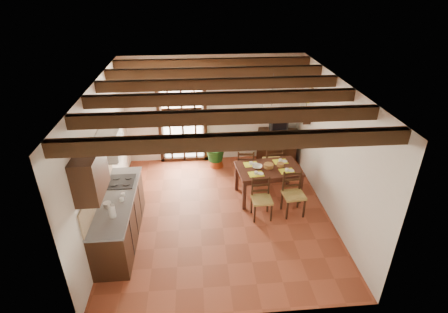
{
  "coord_description": "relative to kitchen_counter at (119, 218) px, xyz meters",
  "views": [
    {
      "loc": [
        -0.44,
        -5.97,
        4.56
      ],
      "look_at": [
        0.1,
        0.4,
        1.15
      ],
      "focal_mm": 28.0,
      "sensor_mm": 36.0,
      "label": 1
    }
  ],
  "objects": [
    {
      "name": "wall_shelf",
      "position": [
        4.1,
        2.2,
        1.04
      ],
      "size": [
        0.2,
        0.42,
        0.2
      ],
      "color": "black",
      "rests_on": "room_shell"
    },
    {
      "name": "chair_near_left",
      "position": [
        2.78,
        0.42,
        -0.2
      ],
      "size": [
        0.42,
        0.4,
        0.87
      ],
      "rotation": [
        0.0,
        0.0,
        0.03
      ],
      "color": "#AC9649",
      "rests_on": "ground_plane"
    },
    {
      "name": "table_bowl",
      "position": [
        2.8,
        1.18,
        0.3
      ],
      "size": [
        0.26,
        0.26,
        0.05
      ],
      "primitive_type": "imported",
      "rotation": [
        0.0,
        0.0,
        -0.24
      ],
      "color": "white",
      "rests_on": "dining_table"
    },
    {
      "name": "dining_table",
      "position": [
        3.05,
        1.15,
        0.18
      ],
      "size": [
        1.45,
        1.01,
        0.74
      ],
      "rotation": [
        0.0,
        0.0,
        0.1
      ],
      "color": "#351911",
      "rests_on": "ground_plane"
    },
    {
      "name": "chair_near_right",
      "position": [
        3.46,
        0.49,
        -0.18
      ],
      "size": [
        0.46,
        0.44,
        0.93
      ],
      "rotation": [
        0.0,
        0.0,
        0.09
      ],
      "color": "#AC9649",
      "rests_on": "ground_plane"
    },
    {
      "name": "counter_items",
      "position": [
        0.0,
        0.09,
        0.49
      ],
      "size": [
        0.5,
        1.43,
        0.25
      ],
      "color": "black",
      "rests_on": "kitchen_counter"
    },
    {
      "name": "range_hood",
      "position": [
        -0.09,
        0.55,
        1.26
      ],
      "size": [
        0.38,
        0.6,
        0.54
      ],
      "color": "white",
      "rests_on": "room_shell"
    },
    {
      "name": "chair_far_left",
      "position": [
        2.64,
        1.82,
        -0.2
      ],
      "size": [
        0.44,
        0.42,
        0.88
      ],
      "rotation": [
        0.0,
        0.0,
        3.05
      ],
      "color": "#AC9649",
      "rests_on": "ground_plane"
    },
    {
      "name": "potted_plant",
      "position": [
        2.0,
        2.64,
        0.1
      ],
      "size": [
        2.38,
        2.19,
        2.2
      ],
      "primitive_type": "imported",
      "rotation": [
        0.0,
        0.0,
        0.29
      ],
      "color": "#144C19",
      "rests_on": "ground_plane"
    },
    {
      "name": "framed_picture",
      "position": [
        4.18,
        2.2,
        1.58
      ],
      "size": [
        0.03,
        0.32,
        0.32
      ],
      "color": "brown",
      "rests_on": "room_shell"
    },
    {
      "name": "kitchen_counter",
      "position": [
        0.0,
        0.0,
        0.0
      ],
      "size": [
        0.64,
        2.25,
        1.38
      ],
      "color": "black",
      "rests_on": "ground_plane"
    },
    {
      "name": "ceiling_beams",
      "position": [
        1.96,
        0.6,
        2.22
      ],
      "size": [
        4.5,
        4.34,
        0.2
      ],
      "color": "black",
      "rests_on": "room_shell"
    },
    {
      "name": "chair_far_right",
      "position": [
        3.32,
        1.88,
        -0.17
      ],
      "size": [
        0.45,
        0.43,
        0.96
      ],
      "rotation": [
        0.0,
        0.0,
        3.13
      ],
      "color": "#AC9649",
      "rests_on": "ground_plane"
    },
    {
      "name": "crt_tv",
      "position": [
        3.63,
        2.82,
        0.59
      ],
      "size": [
        0.47,
        0.44,
        0.38
      ],
      "rotation": [
        0.0,
        0.0,
        -0.08
      ],
      "color": "black",
      "rests_on": "sideboard"
    },
    {
      "name": "shelf_flowers",
      "position": [
        4.1,
        2.2,
        1.38
      ],
      "size": [
        0.14,
        0.14,
        0.36
      ],
      "color": "yellow",
      "rests_on": "shelf_vase"
    },
    {
      "name": "french_door",
      "position": [
        1.16,
        3.05,
        0.7
      ],
      "size": [
        1.26,
        0.11,
        2.32
      ],
      "color": "white",
      "rests_on": "ground_plane"
    },
    {
      "name": "fuse_box",
      "position": [
        3.46,
        3.08,
        1.28
      ],
      "size": [
        0.25,
        0.03,
        0.32
      ],
      "primitive_type": "cube",
      "color": "white",
      "rests_on": "room_shell"
    },
    {
      "name": "table_setting",
      "position": [
        3.05,
        1.15,
        0.29
      ],
      "size": [
        1.0,
        0.67,
        0.09
      ],
      "rotation": [
        0.0,
        0.0,
        0.1
      ],
      "color": "yellow",
      "rests_on": "dining_table"
    },
    {
      "name": "plant_pot",
      "position": [
        2.0,
        2.64,
        -0.36
      ],
      "size": [
        0.36,
        0.36,
        0.22
      ],
      "primitive_type": "cone",
      "color": "maroon",
      "rests_on": "ground_plane"
    },
    {
      "name": "room_shell",
      "position": [
        1.96,
        0.6,
        1.34
      ],
      "size": [
        4.52,
        5.02,
        2.81
      ],
      "color": "silver",
      "rests_on": "ground_plane"
    },
    {
      "name": "pendant_lamp",
      "position": [
        3.05,
        1.25,
        1.6
      ],
      "size": [
        0.36,
        0.36,
        0.84
      ],
      "color": "black",
      "rests_on": "room_shell"
    },
    {
      "name": "upper_cabinet",
      "position": [
        -0.12,
        -0.7,
        1.38
      ],
      "size": [
        0.35,
        0.8,
        0.7
      ],
      "primitive_type": "cube",
      "color": "black",
      "rests_on": "room_shell"
    },
    {
      "name": "shelf_vase",
      "position": [
        4.1,
        2.2,
        1.18
      ],
      "size": [
        0.15,
        0.15,
        0.15
      ],
      "primitive_type": "imported",
      "color": "#B2BFB2",
      "rests_on": "wall_shelf"
    },
    {
      "name": "ground_plane",
      "position": [
        1.96,
        0.6,
        -0.47
      ],
      "size": [
        5.0,
        5.0,
        0.0
      ],
      "primitive_type": "plane",
      "color": "brown"
    },
    {
      "name": "sideboard",
      "position": [
        3.63,
        2.83,
        -0.04
      ],
      "size": [
        1.11,
        0.7,
        0.88
      ],
      "primitive_type": "cube",
      "rotation": [
        0.0,
        0.0,
        -0.25
      ],
      "color": "black",
      "rests_on": "ground_plane"
    }
  ]
}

